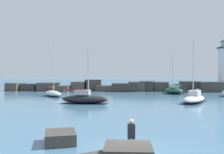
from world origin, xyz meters
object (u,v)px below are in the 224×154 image
sailboat_moored_3 (174,90)px  sailboat_moored_5 (194,98)px  sailboat_moored_0 (85,98)px  sailboat_moored_1 (53,93)px  person_on_rocks (131,135)px

sailboat_moored_3 → sailboat_moored_5: size_ratio=0.89×
sailboat_moored_0 → sailboat_moored_3: 22.12m
sailboat_moored_1 → sailboat_moored_5: size_ratio=1.15×
sailboat_moored_5 → sailboat_moored_0: bearing=-173.0°
sailboat_moored_3 → person_on_rocks: sailboat_moored_3 is taller
sailboat_moored_1 → sailboat_moored_3: size_ratio=1.29×
sailboat_moored_0 → person_on_rocks: 21.03m
sailboat_moored_5 → person_on_rocks: bearing=-112.5°
sailboat_moored_1 → person_on_rocks: sailboat_moored_1 is taller
sailboat_moored_0 → sailboat_moored_1: bearing=125.4°
sailboat_moored_0 → sailboat_moored_5: 14.58m
sailboat_moored_3 → person_on_rocks: size_ratio=4.37×
sailboat_moored_0 → sailboat_moored_3: size_ratio=0.98×
sailboat_moored_5 → person_on_rocks: size_ratio=4.91×
person_on_rocks → sailboat_moored_5: bearing=67.5°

